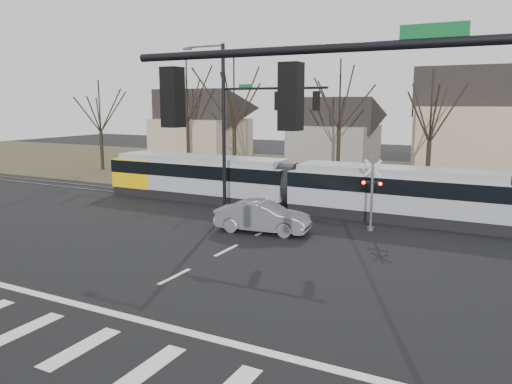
% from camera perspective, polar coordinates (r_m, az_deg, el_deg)
% --- Properties ---
extents(ground, '(140.00, 140.00, 0.00)m').
position_cam_1_polar(ground, '(18.89, -12.96, -11.22)').
color(ground, black).
extents(grass_verge, '(140.00, 28.00, 0.01)m').
position_cam_1_polar(grass_verge, '(47.22, 13.00, 1.64)').
color(grass_verge, '#38331E').
rests_on(grass_verge, ground).
extents(crosswalk, '(27.00, 2.60, 0.01)m').
position_cam_1_polar(crosswalk, '(16.33, -22.40, -15.26)').
color(crosswalk, silver).
rests_on(crosswalk, ground).
extents(stop_line, '(28.00, 0.35, 0.01)m').
position_cam_1_polar(stop_line, '(17.67, -16.83, -12.92)').
color(stop_line, silver).
rests_on(stop_line, ground).
extents(lane_dashes, '(0.18, 30.00, 0.01)m').
position_cam_1_polar(lane_dashes, '(32.21, 5.76, -2.06)').
color(lane_dashes, silver).
rests_on(lane_dashes, ground).
extents(rail_pair, '(90.00, 1.52, 0.06)m').
position_cam_1_polar(rail_pair, '(32.02, 5.63, -2.09)').
color(rail_pair, '#59595E').
rests_on(rail_pair, ground).
extents(tram, '(40.87, 3.03, 3.10)m').
position_cam_1_polar(tram, '(30.33, 15.50, 0.09)').
color(tram, gray).
rests_on(tram, ground).
extents(sedan, '(3.05, 5.47, 1.65)m').
position_cam_1_polar(sedan, '(26.53, 0.76, -2.85)').
color(sedan, slate).
rests_on(sedan, ground).
extents(signal_pole_near_right, '(6.72, 0.44, 8.00)m').
position_cam_1_polar(signal_pole_near_right, '(7.60, 15.62, -2.70)').
color(signal_pole_near_right, black).
rests_on(signal_pole_near_right, ground).
extents(signal_pole_far, '(9.28, 0.44, 10.20)m').
position_cam_1_polar(signal_pole_far, '(29.35, -1.02, 8.01)').
color(signal_pole_far, black).
rests_on(signal_pole_far, ground).
extents(rail_crossing_signal, '(1.08, 0.36, 4.00)m').
position_cam_1_polar(rail_crossing_signal, '(27.33, 13.08, -0.46)').
color(rail_crossing_signal, '#59595B').
rests_on(rail_crossing_signal, ground).
extents(tree_row, '(59.20, 7.20, 10.00)m').
position_cam_1_polar(tree_row, '(40.46, 13.88, 7.33)').
color(tree_row, black).
rests_on(tree_row, ground).
extents(house_a, '(9.72, 8.64, 8.60)m').
position_cam_1_polar(house_a, '(56.90, -6.31, 7.76)').
color(house_a, tan).
rests_on(house_a, ground).
extents(house_b, '(8.64, 7.56, 7.65)m').
position_cam_1_polar(house_b, '(52.07, 8.94, 6.93)').
color(house_b, slate).
rests_on(house_b, ground).
extents(house_c, '(10.80, 8.64, 10.10)m').
position_cam_1_polar(house_c, '(46.37, 24.49, 7.33)').
color(house_c, tan).
rests_on(house_c, ground).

